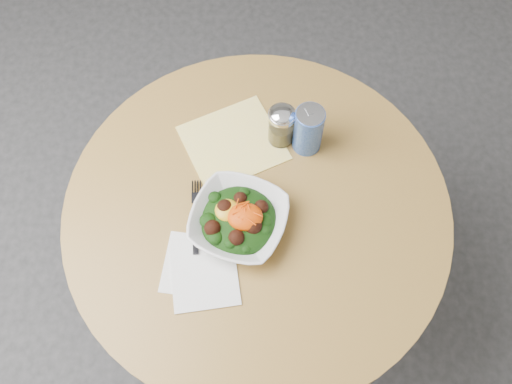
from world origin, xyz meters
TOP-DOWN VIEW (x-y plane):
  - ground at (0.00, 0.00)m, footprint 6.00×6.00m
  - table at (0.00, 0.00)m, footprint 0.90×0.90m
  - cloth_napkin at (-0.05, 0.18)m, footprint 0.28×0.27m
  - paper_napkins at (-0.13, -0.15)m, footprint 0.18×0.19m
  - salad_bowl at (-0.04, -0.04)m, footprint 0.28×0.28m
  - fork at (-0.14, -0.01)m, footprint 0.02×0.18m
  - spice_shaker at (0.07, 0.18)m, footprint 0.07×0.07m
  - beverage_can at (0.13, 0.17)m, footprint 0.07×0.07m

SIDE VIEW (x-z plane):
  - ground at x=0.00m, z-range 0.00..0.00m
  - table at x=0.00m, z-range 0.18..0.93m
  - cloth_napkin at x=-0.05m, z-range 0.75..0.75m
  - paper_napkins at x=-0.13m, z-range 0.75..0.75m
  - fork at x=-0.14m, z-range 0.75..0.76m
  - salad_bowl at x=-0.04m, z-range 0.74..0.82m
  - spice_shaker at x=0.07m, z-range 0.75..0.87m
  - beverage_can at x=0.13m, z-range 0.75..0.88m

